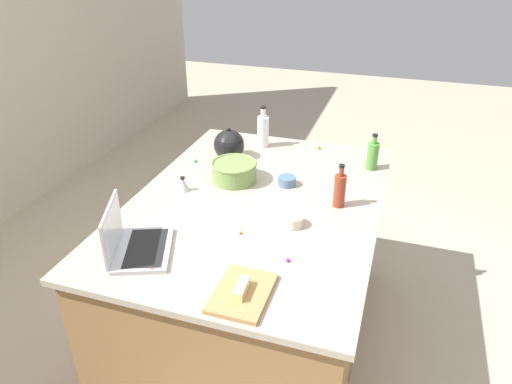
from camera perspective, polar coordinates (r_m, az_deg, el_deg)
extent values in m
plane|color=#B7A88E|center=(2.89, 0.00, -16.76)|extent=(12.00, 12.00, 0.00)
cube|color=olive|center=(2.60, 0.00, -10.02)|extent=(1.60, 1.13, 0.87)
cube|color=tan|center=(2.34, 0.00, -1.40)|extent=(1.66, 1.19, 0.03)
cube|color=#B7B7BC|center=(2.03, -13.38, -6.78)|extent=(0.37, 0.32, 0.02)
cube|color=black|center=(2.02, -13.13, -6.53)|extent=(0.31, 0.24, 0.00)
cube|color=#B7B7BC|center=(1.99, -16.99, -4.23)|extent=(0.28, 0.12, 0.20)
cube|color=silver|center=(1.99, -16.83, -4.23)|extent=(0.25, 0.10, 0.18)
cylinder|color=#72934C|center=(2.51, -2.65, 2.43)|extent=(0.24, 0.24, 0.10)
cylinder|color=black|center=(2.50, -2.65, 2.53)|extent=(0.19, 0.19, 0.09)
torus|color=#72934C|center=(2.48, -2.67, 3.47)|extent=(0.24, 0.24, 0.01)
cylinder|color=#4C8C38|center=(2.70, 13.86, 4.21)|extent=(0.06, 0.06, 0.15)
cylinder|color=#4C8C38|center=(2.66, 14.11, 6.11)|extent=(0.03, 0.03, 0.04)
cylinder|color=black|center=(2.65, 14.18, 6.66)|extent=(0.03, 0.03, 0.01)
cylinder|color=maroon|center=(2.29, 10.04, 0.13)|extent=(0.06, 0.06, 0.16)
cylinder|color=maroon|center=(2.24, 10.26, 2.46)|extent=(0.02, 0.02, 0.05)
cylinder|color=black|center=(2.23, 10.32, 3.12)|extent=(0.03, 0.03, 0.01)
cylinder|color=white|center=(2.91, 0.85, 7.28)|extent=(0.07, 0.07, 0.19)
cylinder|color=white|center=(2.87, 0.87, 9.55)|extent=(0.03, 0.03, 0.05)
cylinder|color=black|center=(2.86, 0.88, 10.17)|extent=(0.03, 0.03, 0.01)
cylinder|color=black|center=(2.79, -3.22, 4.28)|extent=(0.13, 0.13, 0.01)
sphere|color=black|center=(2.76, -3.27, 5.69)|extent=(0.18, 0.18, 0.18)
cone|color=black|center=(2.83, -2.65, 6.68)|extent=(0.08, 0.03, 0.07)
sphere|color=black|center=(2.73, -3.32, 7.49)|extent=(0.02, 0.02, 0.02)
cube|color=#AD7F4C|center=(1.76, -1.68, -12.07)|extent=(0.27, 0.20, 0.02)
cube|color=#F4E58C|center=(1.74, -1.78, -11.55)|extent=(0.11, 0.04, 0.04)
cylinder|color=beige|center=(2.14, 4.40, -3.47)|extent=(0.10, 0.10, 0.05)
cylinder|color=slate|center=(2.47, 3.75, 1.34)|extent=(0.09, 0.09, 0.05)
cone|color=#B2B2B7|center=(2.44, -8.79, 0.91)|extent=(0.07, 0.07, 0.07)
cylinder|color=black|center=(2.42, -8.86, 1.69)|extent=(0.02, 0.02, 0.01)
sphere|color=green|center=(2.65, -5.03, 2.84)|extent=(0.02, 0.02, 0.02)
sphere|color=#CC3399|center=(1.92, 3.83, -8.17)|extent=(0.02, 0.02, 0.02)
sphere|color=green|center=(2.75, -7.31, 3.74)|extent=(0.02, 0.02, 0.02)
sphere|color=orange|center=(2.92, 7.62, 5.31)|extent=(0.02, 0.02, 0.02)
sphere|color=red|center=(1.91, -12.38, -9.13)|extent=(0.02, 0.02, 0.02)
sphere|color=orange|center=(2.08, -1.89, -4.93)|extent=(0.01, 0.01, 0.01)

